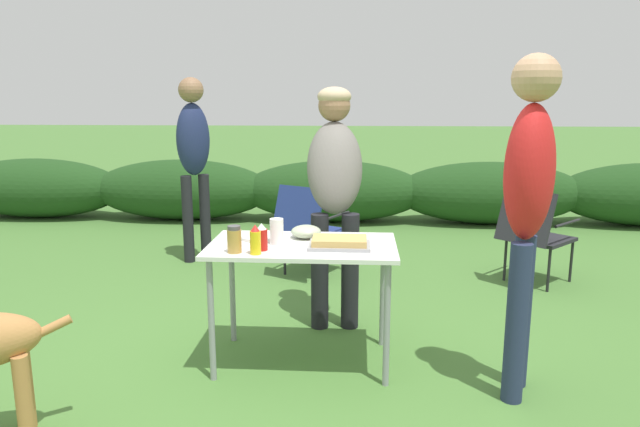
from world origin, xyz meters
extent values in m
plane|color=#477533|center=(0.00, 0.00, 0.00)|extent=(60.00, 60.00, 0.00)
ellipsoid|color=#1E4219|center=(-4.00, 4.06, 0.40)|extent=(2.40, 0.90, 0.79)
ellipsoid|color=#1E4219|center=(-2.00, 4.06, 0.40)|extent=(2.40, 0.90, 0.79)
ellipsoid|color=#1E4219|center=(0.00, 4.06, 0.40)|extent=(2.40, 0.90, 0.79)
ellipsoid|color=#1E4219|center=(2.00, 4.06, 0.40)|extent=(2.40, 0.90, 0.79)
cube|color=silver|center=(0.00, 0.00, 0.73)|extent=(1.10, 0.64, 0.02)
cylinder|color=gray|center=(-0.49, -0.27, 0.36)|extent=(0.04, 0.04, 0.71)
cylinder|color=gray|center=(0.49, -0.27, 0.36)|extent=(0.04, 0.04, 0.71)
cylinder|color=gray|center=(-0.49, 0.27, 0.36)|extent=(0.04, 0.04, 0.71)
cylinder|color=gray|center=(0.49, 0.27, 0.36)|extent=(0.04, 0.04, 0.71)
cube|color=#9E9EA3|center=(0.22, -0.06, 0.75)|extent=(0.35, 0.24, 0.02)
cube|color=tan|center=(0.22, -0.06, 0.78)|extent=(0.31, 0.20, 0.04)
cylinder|color=white|center=(-0.27, 0.12, 0.75)|extent=(0.26, 0.26, 0.02)
ellipsoid|color=#ADBC99|center=(0.01, 0.15, 0.78)|extent=(0.18, 0.18, 0.08)
cylinder|color=white|center=(-0.15, -0.01, 0.82)|extent=(0.08, 0.08, 0.15)
cylinder|color=red|center=(-0.22, -0.15, 0.80)|extent=(0.07, 0.07, 0.12)
cone|color=white|center=(-0.22, -0.15, 0.88)|extent=(0.06, 0.06, 0.03)
cylinder|color=yellow|center=(-0.24, -0.24, 0.80)|extent=(0.06, 0.06, 0.13)
cone|color=red|center=(-0.24, -0.24, 0.89)|extent=(0.05, 0.05, 0.04)
cylinder|color=#B2893D|center=(-0.36, -0.21, 0.80)|extent=(0.08, 0.08, 0.13)
cylinder|color=#4C4C4C|center=(-0.36, -0.21, 0.88)|extent=(0.07, 0.07, 0.02)
cylinder|color=black|center=(0.07, 0.54, 0.41)|extent=(0.12, 0.12, 0.81)
cylinder|color=black|center=(0.27, 0.55, 0.41)|extent=(0.12, 0.12, 0.81)
ellipsoid|color=slate|center=(0.16, 0.67, 1.11)|extent=(0.42, 0.53, 0.71)
sphere|color=#936B4C|center=(0.15, 0.79, 1.53)|extent=(0.22, 0.22, 0.22)
ellipsoid|color=tan|center=(0.15, 0.79, 1.59)|extent=(0.24, 0.24, 0.13)
cylinder|color=black|center=(-1.32, 2.08, 0.43)|extent=(0.10, 0.10, 0.85)
cylinder|color=black|center=(-1.18, 2.19, 0.43)|extent=(0.10, 0.10, 0.85)
ellipsoid|color=navy|center=(-1.25, 2.13, 1.20)|extent=(0.40, 0.38, 0.69)
sphere|color=#936B4C|center=(-1.25, 2.13, 1.66)|extent=(0.24, 0.24, 0.24)
cylinder|color=#232D4C|center=(1.22, -0.21, 0.43)|extent=(0.11, 0.11, 0.86)
cylinder|color=#232D4C|center=(1.15, -0.39, 0.43)|extent=(0.11, 0.11, 0.86)
ellipsoid|color=red|center=(1.19, -0.30, 1.21)|extent=(0.36, 0.41, 0.70)
sphere|color=tan|center=(1.19, -0.30, 1.68)|extent=(0.24, 0.24, 0.24)
cylinder|color=#B27A42|center=(-1.19, -0.95, 0.22)|extent=(0.07, 0.07, 0.45)
cylinder|color=#B27A42|center=(-1.27, -0.80, 0.22)|extent=(0.07, 0.07, 0.45)
cylinder|color=#B27A42|center=(-1.11, -0.81, 0.52)|extent=(0.18, 0.13, 0.10)
cube|color=#232328|center=(1.90, 1.68, 0.39)|extent=(0.65, 0.65, 0.03)
cube|color=#232328|center=(1.71, 1.49, 0.61)|extent=(0.44, 0.44, 0.44)
cylinder|color=black|center=(1.62, 1.68, 0.19)|extent=(0.02, 0.02, 0.38)
cylinder|color=black|center=(1.91, 1.40, 0.19)|extent=(0.02, 0.02, 0.38)
cylinder|color=black|center=(1.90, 1.97, 0.19)|extent=(0.02, 0.02, 0.38)
cylinder|color=black|center=(2.19, 1.69, 0.19)|extent=(0.02, 0.02, 0.38)
cylinder|color=black|center=(1.74, 1.85, 0.56)|extent=(0.31, 0.31, 0.02)
cylinder|color=black|center=(2.07, 1.52, 0.56)|extent=(0.31, 0.31, 0.02)
cube|color=navy|center=(-0.06, 1.81, 0.39)|extent=(0.62, 0.62, 0.03)
cube|color=navy|center=(-0.20, 1.56, 0.61)|extent=(0.48, 0.36, 0.44)
cylinder|color=black|center=(-0.33, 1.72, 0.19)|extent=(0.02, 0.02, 0.38)
cylinder|color=black|center=(0.02, 1.53, 0.19)|extent=(0.02, 0.02, 0.38)
cylinder|color=black|center=(-0.14, 2.08, 0.19)|extent=(0.02, 0.02, 0.38)
cylinder|color=black|center=(0.21, 1.89, 0.19)|extent=(0.02, 0.02, 0.38)
cylinder|color=black|center=(-0.27, 1.92, 0.56)|extent=(0.22, 0.38, 0.02)
cylinder|color=black|center=(0.14, 1.70, 0.56)|extent=(0.22, 0.38, 0.02)
camera|label=1|loc=(0.32, -3.23, 1.58)|focal=32.00mm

